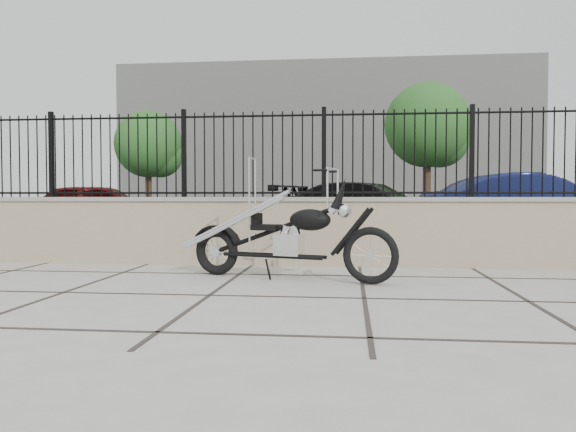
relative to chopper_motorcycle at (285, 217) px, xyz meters
The scene contains 14 objects.
ground_plane 1.49m from the chopper_motorcycle, 118.11° to the right, with size 90.00×90.00×0.00m, color #99968E.
parking_lot 11.39m from the chopper_motorcycle, 93.09° to the left, with size 30.00×30.00×0.00m, color black.
retaining_wall 1.51m from the chopper_motorcycle, 114.38° to the left, with size 14.00×0.36×0.96m, color gray.
iron_fence 1.70m from the chopper_motorcycle, 114.38° to the left, with size 14.00×0.08×1.20m, color black.
background_building 25.57m from the chopper_motorcycle, 91.38° to the left, with size 22.00×6.00×8.00m, color beige.
chopper_motorcycle is the anchor object (origin of this frame).
car_red 7.88m from the chopper_motorcycle, 129.54° to the left, with size 1.53×3.79×1.29m, color #3E0809.
car_black 6.25m from the chopper_motorcycle, 78.87° to the left, with size 1.81×4.44×1.29m, color black.
car_blue 7.50m from the chopper_motorcycle, 52.55° to the left, with size 1.54×4.41×1.45m, color #10163B.
bollard_a 4.22m from the chopper_motorcycle, 117.09° to the left, with size 0.11×0.11×0.90m, color #0C1AB9.
bollard_b 3.50m from the chopper_motorcycle, 68.86° to the left, with size 0.11×0.11×0.95m, color blue.
bollard_c 5.82m from the chopper_motorcycle, 38.34° to the left, with size 0.11×0.11×0.95m, color blue.
tree_left 17.74m from the chopper_motorcycle, 115.26° to the left, with size 2.74×2.74×4.63m.
tree_right 16.52m from the chopper_motorcycle, 76.71° to the left, with size 3.28×3.28×5.54m.
Camera 1 is at (1.36, -5.33, 0.97)m, focal length 35.00 mm.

